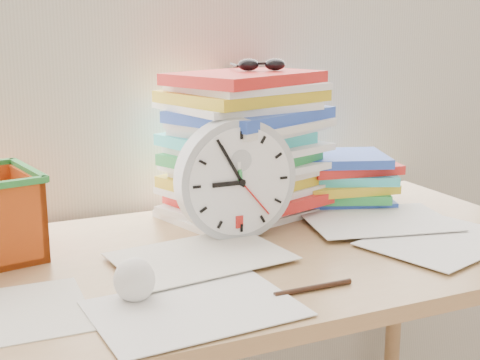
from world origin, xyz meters
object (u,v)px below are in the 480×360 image
book_stack (343,180)px  desk (230,287)px  clock (236,179)px  paper_stack (245,145)px

book_stack → desk: bearing=-152.9°
desk → clock: bearing=59.0°
desk → clock: (0.05, 0.08, 0.20)m
desk → paper_stack: (0.14, 0.23, 0.24)m
desk → clock: size_ratio=5.50×
clock → book_stack: clock is taller
paper_stack → book_stack: bearing=-5.5°
desk → paper_stack: bearing=59.0°
desk → paper_stack: 0.36m
clock → book_stack: size_ratio=1.00×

